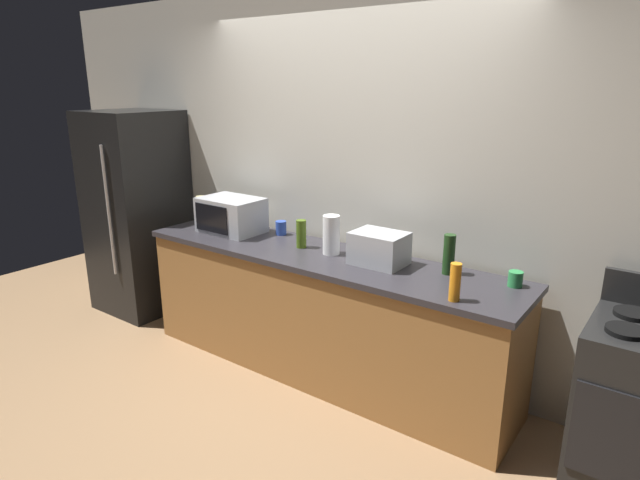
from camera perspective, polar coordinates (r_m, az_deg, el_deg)
ground_plane at (r=3.76m, az=-3.76°, el=-16.23°), size 8.00×8.00×0.00m
back_wall at (r=3.87m, az=3.61°, el=6.37°), size 6.40×0.10×2.70m
counter_run at (r=3.82m, az=-0.00°, el=-7.92°), size 2.84×0.64×0.90m
refrigerator at (r=5.10m, az=-18.95°, el=2.80°), size 0.72×0.73×1.80m
microwave at (r=4.22m, az=-9.50°, el=2.66°), size 0.48×0.35×0.27m
toaster_oven at (r=3.45m, az=6.34°, el=-0.89°), size 0.34×0.26×0.21m
paper_towel_roll at (r=3.62m, az=1.22°, el=0.56°), size 0.12×0.12×0.27m
bottle_wine at (r=3.34m, az=13.64°, el=-1.50°), size 0.07×0.07×0.25m
bottle_dish_soap at (r=2.94m, az=14.27°, el=-4.40°), size 0.06×0.06×0.21m
bottle_vinegar at (r=4.48m, az=-12.59°, el=3.10°), size 0.08×0.08×0.24m
bottle_olive_oil at (r=3.77m, az=-2.02°, el=0.66°), size 0.07×0.07×0.20m
mug_blue at (r=4.12m, az=-4.20°, el=1.30°), size 0.08×0.08×0.11m
mug_green at (r=3.27m, az=20.19°, el=-3.94°), size 0.08×0.08×0.09m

